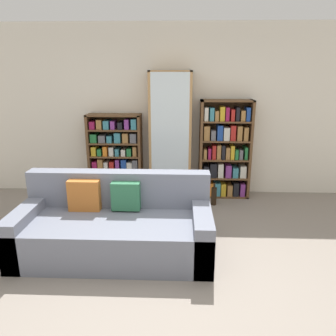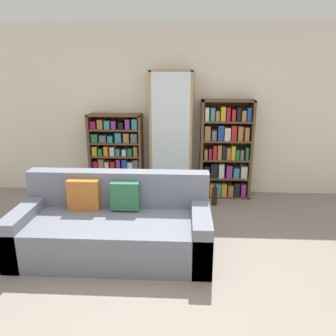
# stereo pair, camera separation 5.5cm
# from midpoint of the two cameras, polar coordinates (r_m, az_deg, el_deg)

# --- Properties ---
(ground_plane) EXTENTS (16.00, 16.00, 0.00)m
(ground_plane) POSITION_cam_midpoint_polar(r_m,az_deg,el_deg) (3.35, -1.12, -19.58)
(ground_plane) COLOR gray
(wall_back) EXTENTS (6.85, 0.06, 2.70)m
(wall_back) POSITION_cam_midpoint_polar(r_m,az_deg,el_deg) (5.36, 0.83, 9.80)
(wall_back) COLOR silver
(wall_back) RESTS_ON ground
(couch) EXTENTS (2.13, 0.95, 0.86)m
(couch) POSITION_cam_midpoint_polar(r_m,az_deg,el_deg) (3.77, -8.97, -10.16)
(couch) COLOR slate
(couch) RESTS_ON ground
(bookshelf_left) EXTENTS (0.85, 0.32, 1.33)m
(bookshelf_left) POSITION_cam_midpoint_polar(r_m,az_deg,el_deg) (5.39, -8.66, 2.09)
(bookshelf_left) COLOR brown
(bookshelf_left) RESTS_ON ground
(display_cabinet) EXTENTS (0.66, 0.36, 1.99)m
(display_cabinet) POSITION_cam_midpoint_polar(r_m,az_deg,el_deg) (5.20, 0.85, 5.62)
(display_cabinet) COLOR #AD7F4C
(display_cabinet) RESTS_ON ground
(bookshelf_right) EXTENTS (0.81, 0.32, 1.56)m
(bookshelf_right) POSITION_cam_midpoint_polar(r_m,az_deg,el_deg) (5.30, 10.26, 2.90)
(bookshelf_right) COLOR brown
(bookshelf_right) RESTS_ON ground
(wine_bottle) EXTENTS (0.08, 0.08, 0.35)m
(wine_bottle) POSITION_cam_midpoint_polar(r_m,az_deg,el_deg) (5.07, 8.40, -4.85)
(wine_bottle) COLOR black
(wine_bottle) RESTS_ON ground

